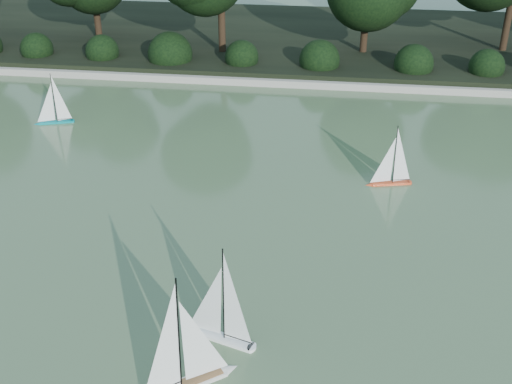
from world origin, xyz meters
TOP-DOWN VIEW (x-y plane):
  - ground at (0.00, 0.00)m, footprint 80.00×80.00m
  - pond_coping at (0.00, 9.00)m, footprint 40.00×0.35m
  - far_bank at (0.00, 13.00)m, footprint 40.00×8.00m
  - shrub_hedge at (0.00, 9.90)m, footprint 29.10×1.10m
  - sailboat_white_a at (-0.98, -0.74)m, footprint 1.06×0.47m
  - sailboat_white_b at (-1.10, -1.56)m, footprint 1.09×0.88m
  - sailboat_orange at (1.38, 3.80)m, footprint 0.89×0.34m
  - sailboat_teal at (-5.96, 5.79)m, footprint 0.89×0.41m

SIDE VIEW (x-z plane):
  - ground at x=0.00m, z-range 0.00..0.00m
  - pond_coping at x=0.00m, z-range 0.00..0.18m
  - far_bank at x=0.00m, z-range 0.00..0.30m
  - sailboat_orange at x=1.38m, z-range -0.42..0.80m
  - sailboat_teal at x=-5.96m, z-range -0.42..0.81m
  - sailboat_white_a at x=-0.98m, z-range -0.50..0.96m
  - sailboat_white_b at x=-1.10m, z-range -0.59..1.12m
  - shrub_hedge at x=0.00m, z-range -0.10..1.00m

